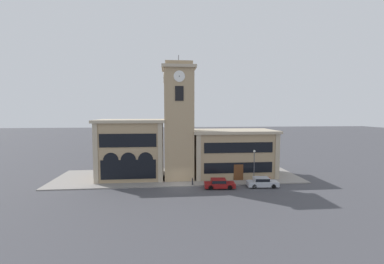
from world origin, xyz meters
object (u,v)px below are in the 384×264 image
(street_lamp, at_px, (254,161))
(bollard, at_px, (192,181))
(fire_hydrant, at_px, (270,180))
(parked_car_near, at_px, (219,183))
(parked_car_mid, at_px, (262,182))

(street_lamp, distance_m, bollard, 9.71)
(bollard, bearing_deg, fire_hydrant, -0.45)
(fire_hydrant, bearing_deg, parked_car_near, -170.15)
(parked_car_near, height_order, parked_car_mid, parked_car_mid)
(street_lamp, bearing_deg, bollard, -179.47)
(parked_car_mid, relative_size, fire_hydrant, 5.18)
(street_lamp, bearing_deg, parked_car_near, -164.39)
(parked_car_mid, xyz_separation_m, fire_hydrant, (1.74, 1.40, -0.17))
(bollard, xyz_separation_m, fire_hydrant, (11.69, -0.09, -0.10))
(parked_car_mid, distance_m, fire_hydrant, 2.24)
(bollard, bearing_deg, parked_car_mid, -8.51)
(parked_car_mid, relative_size, street_lamp, 0.90)
(parked_car_mid, bearing_deg, street_lamp, 116.34)
(parked_car_mid, xyz_separation_m, bollard, (-9.95, 1.49, -0.07))
(street_lamp, xyz_separation_m, bollard, (-9.29, -0.09, -2.84))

